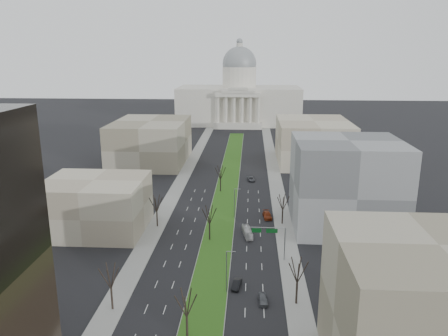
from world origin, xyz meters
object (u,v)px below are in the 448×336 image
at_px(car_grey_far, 251,179).
at_px(box_van, 247,232).
at_px(car_grey_near, 263,299).
at_px(car_red, 267,215).
at_px(car_black, 237,284).

height_order(car_grey_far, box_van, box_van).
bearing_deg(box_van, car_grey_far, 79.27).
height_order(car_grey_near, car_red, car_red).
xyz_separation_m(car_black, box_van, (1.92, 25.89, 0.33)).
xyz_separation_m(car_grey_near, car_black, (-5.21, 5.28, 0.00)).
bearing_deg(car_red, car_black, -107.09).
bearing_deg(car_black, car_grey_far, 96.93).
bearing_deg(car_red, box_van, -119.22).
bearing_deg(box_van, car_grey_near, -93.78).
distance_m(car_grey_far, box_van, 50.72).
height_order(car_black, box_van, box_van).
relative_size(car_grey_near, box_van, 0.56).
distance_m(car_black, car_red, 39.81).
bearing_deg(car_grey_far, car_black, -101.95).
bearing_deg(car_red, car_grey_near, -99.18).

